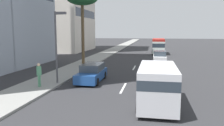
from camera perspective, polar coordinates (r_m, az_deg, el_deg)
ground_plane at (r=36.20m, az=6.80°, el=1.08°), size 198.00×198.00×0.00m
sidewalk_right at (r=37.21m, az=-3.55°, el=1.42°), size 162.00×3.30×0.15m
lane_stripe_mid at (r=17.60m, az=2.84°, el=-6.26°), size 3.20×0.16×0.01m
lane_stripe_far at (r=27.21m, az=5.58°, el=-1.19°), size 3.20×0.16×0.01m
car_lead at (r=31.95m, az=11.84°, el=1.45°), size 4.42×1.80×1.66m
minibus_second at (r=44.56m, az=11.51°, el=4.30°), size 6.25×2.35×2.86m
car_third at (r=19.55m, az=11.99°, el=-2.61°), size 4.38×1.84×1.69m
van_fourth at (r=13.45m, az=11.32°, el=-4.99°), size 5.01×2.20×2.36m
car_fifth at (r=19.83m, az=-5.04°, el=-2.51°), size 4.68×1.84×1.53m
pedestrian_near_lamp at (r=18.05m, az=-17.81°, el=-2.54°), size 0.38×0.38×1.80m
street_lamp at (r=18.67m, az=-13.53°, el=6.03°), size 0.24×0.97×5.73m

